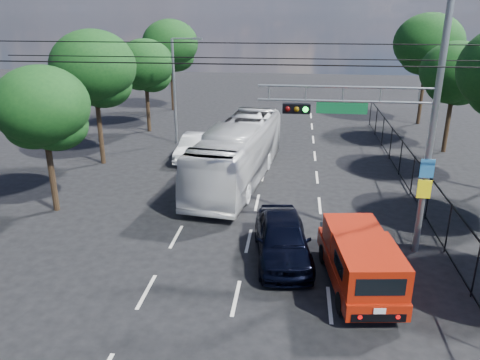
# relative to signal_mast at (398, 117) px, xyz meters

# --- Properties ---
(lane_markings) EXTENTS (6.12, 38.00, 0.01)m
(lane_markings) POSITION_rel_signal_mast_xyz_m (-5.28, 6.01, -5.24)
(lane_markings) COLOR beige
(lane_markings) RESTS_ON ground
(signal_mast) EXTENTS (6.43, 0.39, 9.50)m
(signal_mast) POSITION_rel_signal_mast_xyz_m (0.00, 0.00, 0.00)
(signal_mast) COLOR slate
(signal_mast) RESTS_ON ground
(streetlight_left) EXTENTS (2.09, 0.22, 7.08)m
(streetlight_left) POSITION_rel_signal_mast_xyz_m (-11.62, 14.01, -1.30)
(streetlight_left) COLOR slate
(streetlight_left) RESTS_ON ground
(utility_wires) EXTENTS (22.00, 5.04, 0.74)m
(utility_wires) POSITION_rel_signal_mast_xyz_m (-5.28, 0.84, 1.99)
(utility_wires) COLOR black
(utility_wires) RESTS_ON ground
(fence_right) EXTENTS (0.06, 34.03, 2.00)m
(fence_right) POSITION_rel_signal_mast_xyz_m (2.32, 4.18, -4.21)
(fence_right) COLOR black
(fence_right) RESTS_ON ground
(tree_right_d) EXTENTS (4.32, 4.32, 7.02)m
(tree_right_d) POSITION_rel_signal_mast_xyz_m (6.13, 14.03, -0.39)
(tree_right_d) COLOR black
(tree_right_d) RESTS_ON ground
(tree_right_e) EXTENTS (5.28, 5.28, 8.58)m
(tree_right_e) POSITION_rel_signal_mast_xyz_m (6.33, 22.03, 0.69)
(tree_right_e) COLOR black
(tree_right_e) RESTS_ON ground
(tree_left_b) EXTENTS (4.08, 4.08, 6.63)m
(tree_left_b) POSITION_rel_signal_mast_xyz_m (-14.47, 2.03, -0.66)
(tree_left_b) COLOR black
(tree_left_b) RESTS_ON ground
(tree_left_c) EXTENTS (4.80, 4.80, 7.80)m
(tree_left_c) POSITION_rel_signal_mast_xyz_m (-15.07, 9.03, 0.15)
(tree_left_c) COLOR black
(tree_left_c) RESTS_ON ground
(tree_left_d) EXTENTS (4.20, 4.20, 6.83)m
(tree_left_d) POSITION_rel_signal_mast_xyz_m (-14.67, 17.03, -0.52)
(tree_left_d) COLOR black
(tree_left_d) RESTS_ON ground
(tree_left_e) EXTENTS (4.92, 4.92, 7.99)m
(tree_left_e) POSITION_rel_signal_mast_xyz_m (-14.87, 25.03, 0.29)
(tree_left_e) COLOR black
(tree_left_e) RESTS_ON ground
(red_pickup) EXTENTS (2.51, 5.37, 1.93)m
(red_pickup) POSITION_rel_signal_mast_xyz_m (-1.31, -2.83, -4.21)
(red_pickup) COLOR black
(red_pickup) RESTS_ON ground
(navy_hatchback) EXTENTS (2.57, 5.06, 1.65)m
(navy_hatchback) POSITION_rel_signal_mast_xyz_m (-3.90, -1.20, -4.42)
(navy_hatchback) COLOR black
(navy_hatchback) RESTS_ON ground
(white_bus) EXTENTS (4.10, 11.63, 3.17)m
(white_bus) POSITION_rel_signal_mast_xyz_m (-6.59, 6.92, -3.66)
(white_bus) COLOR silver
(white_bus) RESTS_ON ground
(white_van) EXTENTS (1.83, 4.62, 1.50)m
(white_van) POSITION_rel_signal_mast_xyz_m (-9.73, 10.61, -4.49)
(white_van) COLOR white
(white_van) RESTS_ON ground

